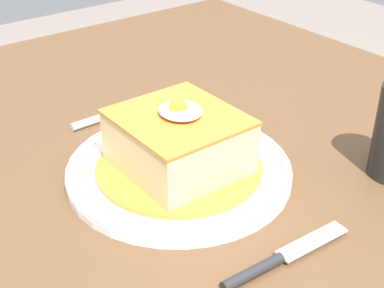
{
  "coord_description": "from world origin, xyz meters",
  "views": [
    {
      "loc": [
        0.48,
        -0.44,
        1.15
      ],
      "look_at": [
        0.0,
        -0.06,
        0.79
      ],
      "focal_mm": 52.04,
      "sensor_mm": 36.0,
      "label": 1
    }
  ],
  "objects": [
    {
      "name": "main_plate",
      "position": [
        0.0,
        -0.08,
        0.76
      ],
      "size": [
        0.29,
        0.29,
        0.02
      ],
      "color": "white",
      "rests_on": "dining_table"
    },
    {
      "name": "knife",
      "position": [
        0.19,
        -0.11,
        0.75
      ],
      "size": [
        0.02,
        0.17,
        0.01
      ],
      "color": "#262628",
      "rests_on": "dining_table"
    },
    {
      "name": "sandwich_meal",
      "position": [
        0.0,
        -0.08,
        0.79
      ],
      "size": [
        0.21,
        0.21,
        0.1
      ],
      "color": "orange",
      "rests_on": "main_plate"
    },
    {
      "name": "dining_table",
      "position": [
        0.0,
        0.0,
        0.64
      ],
      "size": [
        1.2,
        0.94,
        0.75
      ],
      "color": "brown",
      "rests_on": "ground_plane"
    },
    {
      "name": "fork",
      "position": [
        -0.19,
        -0.08,
        0.75
      ],
      "size": [
        0.02,
        0.14,
        0.01
      ],
      "color": "silver",
      "rests_on": "dining_table"
    }
  ]
}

